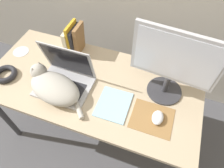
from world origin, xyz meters
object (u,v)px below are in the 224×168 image
(book_row, at_px, (74,39))
(cd_disc, at_px, (21,51))
(computer_mouse, at_px, (158,118))
(cat, at_px, (53,86))
(notepad, at_px, (113,104))
(laptop, at_px, (65,79))
(cable_coil, at_px, (5,74))
(external_monitor, at_px, (174,64))

(book_row, xyz_separation_m, cd_disc, (-0.39, -0.16, -0.10))
(computer_mouse, relative_size, cd_disc, 0.82)
(cd_disc, bearing_deg, cat, -29.17)
(notepad, height_order, cd_disc, notepad)
(computer_mouse, height_order, cd_disc, computer_mouse)
(laptop, distance_m, cable_coil, 0.44)
(cat, height_order, cd_disc, cat)
(external_monitor, xyz_separation_m, cable_coil, (-1.06, -0.24, -0.24))
(laptop, relative_size, external_monitor, 0.71)
(external_monitor, bearing_deg, notepad, -142.91)
(book_row, bearing_deg, notepad, -40.16)
(cat, distance_m, computer_mouse, 0.67)
(notepad, relative_size, cd_disc, 1.96)
(laptop, relative_size, computer_mouse, 3.57)
(cable_coil, bearing_deg, notepad, 2.37)
(cd_disc, bearing_deg, laptop, -18.46)
(cat, bearing_deg, computer_mouse, 2.63)
(laptop, height_order, external_monitor, external_monitor)
(external_monitor, distance_m, cd_disc, 1.14)
(laptop, bearing_deg, cd_disc, 161.54)
(external_monitor, relative_size, computer_mouse, 5.00)
(cat, relative_size, notepad, 1.93)
(laptop, height_order, cd_disc, laptop)
(external_monitor, xyz_separation_m, cd_disc, (-1.11, -0.00, -0.26))
(book_row, xyz_separation_m, cable_coil, (-0.34, -0.40, -0.09))
(book_row, height_order, cd_disc, book_row)
(notepad, bearing_deg, cat, -174.41)
(cable_coil, relative_size, cd_disc, 1.34)
(notepad, bearing_deg, book_row, 139.84)
(cat, distance_m, cd_disc, 0.51)
(cable_coil, xyz_separation_m, cd_disc, (-0.05, 0.24, -0.02))
(cable_coil, height_order, cd_disc, cable_coil)
(computer_mouse, bearing_deg, cd_disc, 169.02)
(book_row, relative_size, cable_coil, 1.45)
(cat, distance_m, notepad, 0.40)
(external_monitor, height_order, cd_disc, external_monitor)
(book_row, bearing_deg, laptop, -74.97)
(cat, height_order, computer_mouse, cat)
(external_monitor, distance_m, cable_coil, 1.12)
(cat, height_order, cable_coil, cat)
(external_monitor, bearing_deg, computer_mouse, -89.82)
(cat, height_order, external_monitor, external_monitor)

